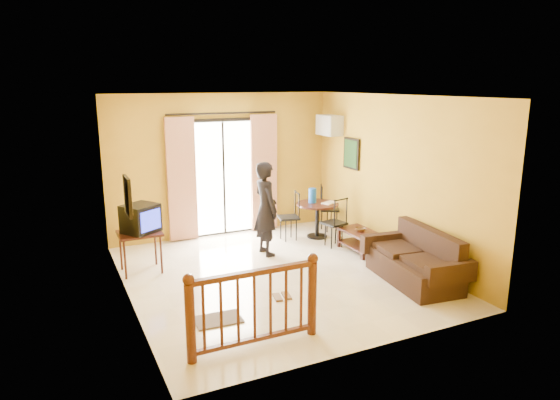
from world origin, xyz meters
name	(u,v)px	position (x,y,z in m)	size (l,w,h in m)	color
ground	(276,275)	(0.00, 0.00, 0.00)	(5.00, 5.00, 0.00)	beige
room_shell	(276,170)	(0.00, 0.00, 1.70)	(5.00, 5.00, 5.00)	white
balcony_door	(224,177)	(0.00, 2.43, 1.19)	(2.25, 0.14, 2.46)	black
tv_table	(140,237)	(-1.90, 1.08, 0.59)	(0.67, 0.56, 0.67)	black
television	(141,218)	(-1.87, 1.07, 0.89)	(0.66, 0.65, 0.45)	black
picture_left	(128,196)	(-2.22, -0.20, 1.55)	(0.05, 0.42, 0.52)	black
dining_table	(317,211)	(1.59, 1.48, 0.54)	(0.83, 0.83, 0.69)	black
water_jug	(312,195)	(1.52, 1.57, 0.83)	(0.15, 0.15, 0.29)	blue
serving_tray	(329,203)	(1.79, 1.38, 0.70)	(0.28, 0.18, 0.02)	white
dining_chairs	(317,238)	(1.54, 1.40, 0.00)	(1.56, 1.45, 0.95)	black
air_conditioner	(329,125)	(2.09, 1.95, 2.15)	(0.31, 0.60, 0.40)	silver
botanical_print	(351,154)	(2.22, 1.30, 1.65)	(0.05, 0.50, 0.60)	black
coffee_table	(360,238)	(1.85, 0.38, 0.26)	(0.49, 0.88, 0.39)	black
bowl	(361,229)	(1.85, 0.37, 0.42)	(0.20, 0.20, 0.06)	#51351B
sofa	(416,262)	(1.85, -1.14, 0.30)	(0.96, 1.78, 0.81)	black
standing_person	(266,209)	(0.27, 1.00, 0.83)	(0.61, 0.40, 1.67)	black
stair_balustrade	(254,302)	(-1.15, -1.90, 0.56)	(1.63, 0.13, 1.04)	#471E0F
doormat	(218,320)	(-1.33, -1.08, 0.01)	(0.60, 0.40, 0.02)	#5D514B
sandals	(282,296)	(-0.28, -0.80, 0.01)	(0.29, 0.27, 0.03)	#51351B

